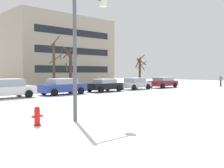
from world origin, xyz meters
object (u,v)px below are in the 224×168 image
object	(u,v)px
parked_car_black	(104,85)
parked_car_maroon	(163,82)
parked_car_white	(7,88)
pedestrian_crossing	(221,80)
street_lamp	(81,42)
parked_car_silver	(135,83)
fire_hydrant	(37,116)
parked_car_blue	(63,86)

from	to	relation	value
parked_car_black	parked_car_maroon	distance (m)	10.36
parked_car_white	pedestrian_crossing	distance (m)	29.87
street_lamp	parked_car_maroon	world-z (taller)	street_lamp
parked_car_white	parked_car_silver	distance (m)	15.54
parked_car_black	pedestrian_crossing	size ratio (longest dim) A/B	2.44
pedestrian_crossing	fire_hydrant	bearing A→B (deg)	-167.10
parked_car_maroon	parked_car_white	bearing A→B (deg)	179.16
parked_car_blue	parked_car_maroon	size ratio (longest dim) A/B	0.99
street_lamp	parked_car_maroon	bearing A→B (deg)	27.60
street_lamp	parked_car_blue	size ratio (longest dim) A/B	1.23
parked_car_blue	pedestrian_crossing	bearing A→B (deg)	-9.31
parked_car_blue	parked_car_maroon	bearing A→B (deg)	-0.74
parked_car_white	pedestrian_crossing	bearing A→B (deg)	-7.90
parked_car_black	pedestrian_crossing	distance (m)	19.63
fire_hydrant	parked_car_blue	xyz separation A→B (m)	(8.68, 11.58, 0.36)
parked_car_black	parked_car_maroon	xyz separation A→B (m)	(10.36, -0.14, 0.02)
parked_car_maroon	pedestrian_crossing	world-z (taller)	pedestrian_crossing
parked_car_white	parked_car_silver	size ratio (longest dim) A/B	1.06
street_lamp	parked_car_black	bearing A→B (deg)	44.75
street_lamp	parked_car_blue	distance (m)	13.84
street_lamp	parked_car_white	distance (m)	12.31
parked_car_silver	pedestrian_crossing	world-z (taller)	pedestrian_crossing
parked_car_silver	fire_hydrant	bearing A→B (deg)	-148.31
parked_car_blue	street_lamp	bearing A→B (deg)	-119.50
parked_car_silver	pedestrian_crossing	xyz separation A→B (m)	(14.05, -4.17, 0.25)
parked_car_blue	parked_car_black	size ratio (longest dim) A/B	1.12
fire_hydrant	pedestrian_crossing	size ratio (longest dim) A/B	0.49
fire_hydrant	parked_car_white	bearing A→B (deg)	73.33
parked_car_black	parked_car_silver	size ratio (longest dim) A/B	0.98
parked_car_blue	pedestrian_crossing	xyz separation A→B (m)	(24.41, -4.00, 0.20)
parked_car_maroon	pedestrian_crossing	bearing A→B (deg)	-23.21
parked_car_white	parked_car_maroon	xyz separation A→B (m)	(20.72, -0.30, -0.06)
parked_car_silver	parked_car_blue	bearing A→B (deg)	-179.06
parked_car_black	parked_car_white	bearing A→B (deg)	179.11
street_lamp	pedestrian_crossing	distance (m)	32.16
pedestrian_crossing	parked_car_black	bearing A→B (deg)	168.40
parked_car_black	pedestrian_crossing	bearing A→B (deg)	-11.60
parked_car_silver	parked_car_maroon	distance (m)	5.19
parked_car_black	street_lamp	bearing A→B (deg)	-135.25
parked_car_maroon	pedestrian_crossing	distance (m)	9.65
parked_car_white	parked_car_maroon	world-z (taller)	parked_car_white
street_lamp	parked_car_silver	world-z (taller)	street_lamp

